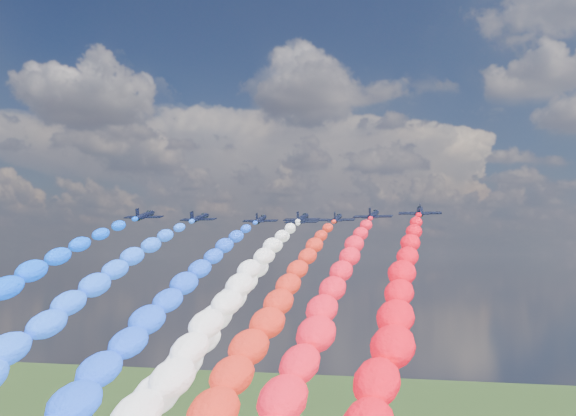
% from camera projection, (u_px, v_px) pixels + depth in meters
% --- Properties ---
extents(jet_0, '(9.47, 12.64, 5.03)m').
position_uv_depth(jet_0, '(145.00, 215.00, 163.73)').
color(jet_0, black).
extents(jet_1, '(9.74, 12.84, 5.03)m').
position_uv_depth(jet_1, '(199.00, 218.00, 174.64)').
color(jet_1, black).
extents(trail_1, '(6.23, 105.60, 40.48)m').
position_uv_depth(trail_1, '(82.00, 307.00, 120.54)').
color(trail_1, blue).
extents(jet_2, '(9.53, 12.69, 5.03)m').
position_uv_depth(jet_2, '(261.00, 219.00, 181.79)').
color(jet_2, black).
extents(trail_2, '(6.23, 105.60, 40.48)m').
position_uv_depth(trail_2, '(176.00, 304.00, 127.69)').
color(trail_2, blue).
extents(jet_3, '(9.25, 12.49, 5.03)m').
position_uv_depth(jet_3, '(302.00, 218.00, 175.08)').
color(jet_3, black).
extents(trail_3, '(6.23, 105.60, 40.48)m').
position_uv_depth(trail_3, '(232.00, 307.00, 120.99)').
color(trail_3, white).
extents(jet_4, '(9.33, 12.55, 5.03)m').
position_uv_depth(jet_4, '(302.00, 220.00, 187.49)').
color(jet_4, black).
extents(trail_4, '(6.23, 105.60, 40.48)m').
position_uv_depth(trail_4, '(238.00, 302.00, 133.39)').
color(trail_4, white).
extents(jet_5, '(9.31, 12.54, 5.03)m').
position_uv_depth(jet_5, '(337.00, 218.00, 176.66)').
color(jet_5, black).
extents(trail_5, '(6.23, 105.60, 40.48)m').
position_uv_depth(trail_5, '(283.00, 306.00, 122.56)').
color(trail_5, red).
extents(jet_6, '(9.55, 12.70, 5.03)m').
position_uv_depth(jet_6, '(373.00, 215.00, 161.35)').
color(jet_6, black).
extents(trail_6, '(6.23, 105.60, 40.48)m').
position_uv_depth(trail_6, '(329.00, 313.00, 107.25)').
color(trail_6, '#FA1228').
extents(jet_7, '(9.67, 12.79, 5.03)m').
position_uv_depth(jet_7, '(420.00, 211.00, 148.48)').
color(jet_7, black).
extents(trail_7, '(6.23, 105.60, 40.48)m').
position_uv_depth(trail_7, '(397.00, 321.00, 94.39)').
color(trail_7, '#FB081A').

